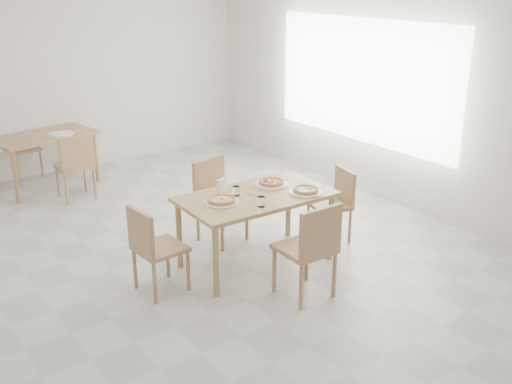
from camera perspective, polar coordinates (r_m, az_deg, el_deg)
room at (r=8.09m, az=10.03°, el=10.39°), size 7.28×7.00×7.00m
main_table at (r=6.00m, az=0.00°, el=-1.00°), size 1.54×0.90×0.75m
chair_south at (r=5.41m, az=5.28°, el=-5.04°), size 0.46×0.46×0.93m
chair_north at (r=6.64m, az=-3.79°, el=-0.21°), size 0.53×0.53×0.91m
chair_west at (r=5.58m, az=-9.85°, el=-4.94°), size 0.45×0.45×0.85m
chair_east at (r=6.70m, az=7.61°, el=-0.69°), size 0.49×0.49×0.81m
plate_margherita at (r=5.76m, az=-3.27°, el=-0.96°), size 0.34×0.34×0.02m
plate_mushroom at (r=6.04m, az=4.75°, el=-0.00°), size 0.34×0.34×0.02m
plate_pepperoni at (r=6.24m, az=1.46°, el=0.75°), size 0.35×0.35×0.02m
pizza_margherita at (r=5.76m, az=-3.28°, el=-0.75°), size 0.36×0.36×0.03m
pizza_mushroom at (r=6.03m, az=4.76°, el=0.20°), size 0.34×0.34×0.03m
pizza_pepperoni at (r=6.23m, az=1.47°, el=0.95°), size 0.34×0.34×0.03m
tumbler_a at (r=5.94m, az=-1.90°, el=0.10°), size 0.07×0.07×0.10m
tumbler_b at (r=5.65m, az=0.48°, el=-0.93°), size 0.08×0.08×0.10m
napkin_holder at (r=6.02m, az=-3.29°, el=0.57°), size 0.14×0.11×0.14m
fork_a at (r=5.77m, az=1.47°, el=-0.98°), size 0.10×0.18×0.01m
fork_b at (r=5.98m, az=-0.50°, el=-0.20°), size 0.02×0.18×0.01m
second_table at (r=8.75m, az=-19.57°, el=4.57°), size 1.46×1.01×0.75m
chair_back_s at (r=8.12m, az=-16.78°, el=2.66°), size 0.45×0.45×0.88m
chair_back_n at (r=9.40m, az=-21.57°, el=4.30°), size 0.46×0.46×0.84m
plate_empty at (r=8.64m, az=-18.11°, el=5.28°), size 0.33×0.33×0.02m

